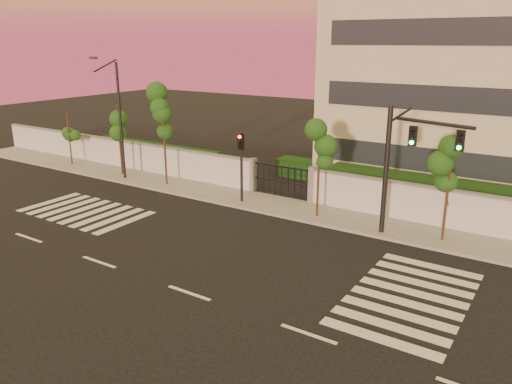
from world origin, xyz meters
TOP-DOWN VIEW (x-y plane):
  - ground at (0.00, 0.00)m, footprint 120.00×120.00m
  - sidewalk at (0.00, 10.50)m, footprint 60.00×3.00m
  - perimeter_wall at (0.10, 12.00)m, footprint 60.00×0.36m
  - hedge_row at (1.17, 14.74)m, footprint 41.00×4.25m
  - road_markings at (-1.58, 3.76)m, footprint 57.00×7.62m
  - street_tree_a at (-20.25, 10.40)m, footprint 1.33×1.06m
  - street_tree_b at (-14.88, 10.46)m, footprint 1.60×1.28m
  - street_tree_c at (-10.55, 10.25)m, footprint 1.64×1.31m
  - street_tree_d at (0.35, 10.05)m, footprint 1.53×1.22m
  - street_tree_e at (6.75, 10.22)m, footprint 1.46×1.16m
  - traffic_signal_main at (4.79, 9.61)m, footprint 3.88×1.28m
  - traffic_signal_secondary at (-4.43, 9.88)m, footprint 0.33×0.33m
  - streetlight_west at (-14.00, 9.67)m, footprint 0.48×1.95m

SIDE VIEW (x-z plane):
  - ground at x=0.00m, z-range 0.00..0.00m
  - road_markings at x=-1.58m, z-range 0.00..0.02m
  - sidewalk at x=0.00m, z-range 0.00..0.15m
  - hedge_row at x=1.17m, z-range -0.08..1.72m
  - perimeter_wall at x=0.10m, z-range -0.03..2.17m
  - traffic_signal_secondary at x=-4.43m, z-range 0.57..4.79m
  - street_tree_a at x=-20.25m, z-range 0.94..4.94m
  - street_tree_b at x=-14.88m, z-range 1.17..6.11m
  - street_tree_e at x=6.75m, z-range 1.20..6.31m
  - street_tree_d at x=0.35m, z-range 1.23..6.43m
  - traffic_signal_main at x=4.79m, z-range 0.82..7.05m
  - streetlight_west at x=-14.00m, z-range 0.33..8.45m
  - street_tree_c at x=-10.55m, z-range 1.48..7.78m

